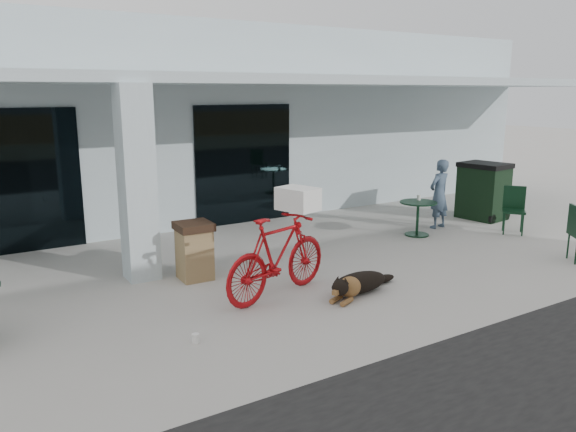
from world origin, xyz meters
TOP-DOWN VIEW (x-y plane):
  - ground at (0.00, 0.00)m, footprint 80.00×80.00m
  - building at (0.00, 8.50)m, footprint 22.00×7.00m
  - storefront_glass_left at (-3.20, 4.98)m, footprint 2.80×0.06m
  - storefront_glass_right at (1.80, 4.98)m, footprint 2.40×0.06m
  - column at (-1.50, 2.30)m, footprint 0.50×0.50m
  - overhang at (0.00, 3.60)m, footprint 22.00×2.80m
  - bicycle at (-0.05, 0.40)m, footprint 2.15×1.15m
  - laundry_basket at (0.38, 0.53)m, footprint 0.58×0.68m
  - dog at (1.04, -0.16)m, footprint 1.20×0.79m
  - cup_near_dog at (-1.72, -0.44)m, footprint 0.10×0.10m
  - cafe_table_far at (4.32, 1.95)m, footprint 0.89×0.89m
  - cafe_chair_far_b at (6.18, 0.98)m, footprint 0.67×0.67m
  - person at (5.20, 2.20)m, footprint 0.60×0.44m
  - cup_on_table at (4.45, 2.07)m, footprint 0.09×0.09m
  - trash_receptacle at (-0.78, 1.80)m, footprint 0.57×0.57m
  - wheeled_bin at (6.81, 2.31)m, footprint 0.96×1.15m

SIDE VIEW (x-z plane):
  - ground at x=0.00m, z-range 0.00..0.00m
  - cup_near_dog at x=-1.72m, z-range 0.00..0.11m
  - dog at x=1.04m, z-range 0.00..0.38m
  - cafe_table_far at x=4.32m, z-range 0.00..0.73m
  - trash_receptacle at x=-0.78m, z-range 0.00..0.94m
  - cafe_chair_far_b at x=6.18m, z-range 0.00..1.00m
  - bicycle at x=-0.05m, z-range 0.00..1.24m
  - wheeled_bin at x=6.81m, z-range 0.00..1.34m
  - person at x=5.20m, z-range 0.00..1.54m
  - cup_on_table at x=4.45m, z-range 0.73..0.84m
  - storefront_glass_left at x=-3.20m, z-range 0.00..2.70m
  - storefront_glass_right at x=1.80m, z-range 0.00..2.70m
  - laundry_basket at x=0.38m, z-range 1.24..1.59m
  - column at x=-1.50m, z-range 0.00..3.12m
  - building at x=0.00m, z-range 0.00..4.50m
  - overhang at x=0.00m, z-range 3.12..3.30m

